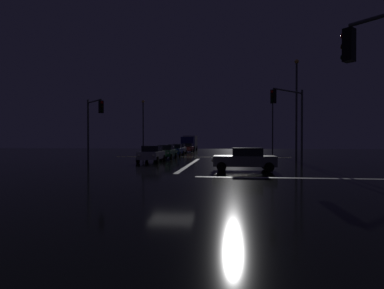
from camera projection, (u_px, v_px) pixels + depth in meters
The scene contains 16 objects.
ground at pixel (172, 177), 17.54m from camera, with size 120.00×120.00×0.10m, color black.
stop_line_north at pixel (190, 164), 26.60m from camera, with size 0.35×15.68×0.01m.
centre_line_ns at pixel (201, 157), 38.12m from camera, with size 22.00×0.15×0.01m.
crosswalk_bar_east at pixel (339, 179), 16.51m from camera, with size 15.68×0.40×0.01m.
sedan_silver at pixel (152, 154), 29.29m from camera, with size 2.02×4.33×1.57m.
sedan_green at pixel (166, 152), 34.56m from camera, with size 2.02×4.33×1.57m.
sedan_blue at pixel (175, 150), 40.83m from camera, with size 2.02×4.33×1.57m.
sedan_white at pixel (179, 149), 47.18m from camera, with size 2.02×4.33×1.57m.
sedan_red at pixel (188, 148), 53.85m from camera, with size 2.02×4.33×1.57m.
box_truck at pixel (190, 142), 61.26m from camera, with size 2.68×8.28×3.08m.
sedan_gray_crossing at pixel (245, 159), 20.94m from camera, with size 4.33×2.02×1.57m.
traffic_signal_nw at pixel (94, 119), 26.95m from camera, with size 2.49×2.49×5.83m.
traffic_signal_ne at pixel (291, 112), 24.83m from camera, with size 3.11×3.11×6.38m.
streetlamp_left_far at pixel (143, 123), 49.14m from camera, with size 0.44×0.44×8.59m.
streetlamp_right_far at pixel (273, 118), 46.85m from camera, with size 0.44×0.44×9.79m.
streetlamp_right_near at pixel (296, 103), 30.95m from camera, with size 0.44×0.44×10.31m.
Camera 1 is at (3.12, -17.28, 2.06)m, focal length 28.54 mm.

